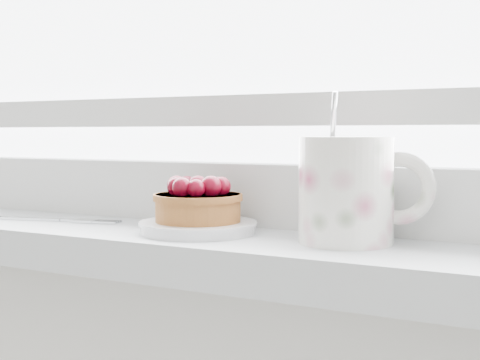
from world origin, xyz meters
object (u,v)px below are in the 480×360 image
Objects in this scene: saucer at (198,227)px; fork at (50,220)px; floral_mug at (350,188)px; raspberry_tart at (198,201)px.

fork is at bearing -179.15° from saucer.
fork is (-0.21, -0.00, -0.00)m from saucer.
saucer is 0.21m from fork.
floral_mug is 0.37m from fork.
raspberry_tart is (0.00, -0.00, 0.03)m from saucer.
floral_mug is at bearing 4.78° from raspberry_tart.
fork is at bearing -177.44° from floral_mug.
raspberry_tart is 0.21m from fork.
saucer is at bearing 0.85° from fork.
saucer reaches higher than fork.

